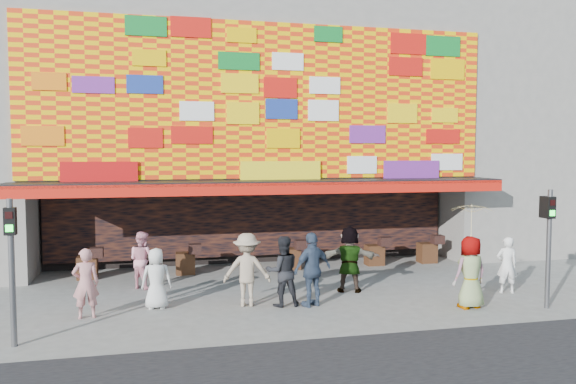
% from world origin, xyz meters
% --- Properties ---
extents(ground, '(90.00, 90.00, 0.00)m').
position_xyz_m(ground, '(0.00, 0.00, 0.00)').
color(ground, slate).
rests_on(ground, ground).
extents(shop_building, '(15.20, 9.40, 10.00)m').
position_xyz_m(shop_building, '(0.00, 8.18, 5.23)').
color(shop_building, gray).
rests_on(shop_building, ground).
extents(neighbor_right, '(11.00, 8.00, 12.00)m').
position_xyz_m(neighbor_right, '(13.00, 8.00, 6.00)').
color(neighbor_right, gray).
rests_on(neighbor_right, ground).
extents(signal_left, '(0.22, 0.20, 3.00)m').
position_xyz_m(signal_left, '(-6.20, -1.50, 1.86)').
color(signal_left, '#59595B').
rests_on(signal_left, ground).
extents(signal_right, '(0.22, 0.20, 3.00)m').
position_xyz_m(signal_right, '(6.20, -1.50, 1.86)').
color(signal_right, '#59595B').
rests_on(signal_right, ground).
extents(ped_a, '(0.75, 0.49, 1.53)m').
position_xyz_m(ped_a, '(-3.39, 0.68, 0.77)').
color(ped_a, silver).
rests_on(ped_a, ground).
extents(ped_b, '(0.66, 0.49, 1.67)m').
position_xyz_m(ped_b, '(-5.02, 0.22, 0.84)').
color(ped_b, tan).
rests_on(ped_b, ground).
extents(ped_c, '(0.89, 0.70, 1.80)m').
position_xyz_m(ped_c, '(-0.26, 0.21, 0.90)').
color(ped_c, black).
rests_on(ped_c, ground).
extents(ped_d, '(1.32, 0.91, 1.87)m').
position_xyz_m(ped_d, '(-1.14, 0.43, 0.93)').
color(ped_d, gray).
rests_on(ped_d, ground).
extents(ped_e, '(1.21, 0.85, 1.90)m').
position_xyz_m(ped_e, '(0.48, 0.00, 0.95)').
color(ped_e, '#334159').
rests_on(ped_e, ground).
extents(ped_f, '(1.81, 1.05, 1.86)m').
position_xyz_m(ped_f, '(1.90, 1.23, 0.93)').
color(ped_f, gray).
rests_on(ped_f, ground).
extents(ped_g, '(0.96, 0.69, 1.83)m').
position_xyz_m(ped_g, '(4.31, -1.06, 0.91)').
color(ped_g, gray).
rests_on(ped_g, ground).
extents(ped_h, '(0.65, 0.51, 1.58)m').
position_xyz_m(ped_h, '(6.14, 0.11, 0.79)').
color(ped_h, white).
rests_on(ped_h, ground).
extents(ped_i, '(1.01, 1.01, 1.65)m').
position_xyz_m(ped_i, '(-3.80, 2.99, 0.83)').
color(ped_i, pink).
rests_on(ped_i, ground).
extents(parasol, '(1.32, 1.33, 1.90)m').
position_xyz_m(parasol, '(4.31, -1.06, 2.17)').
color(parasol, '#FFF3A0').
rests_on(parasol, ground).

